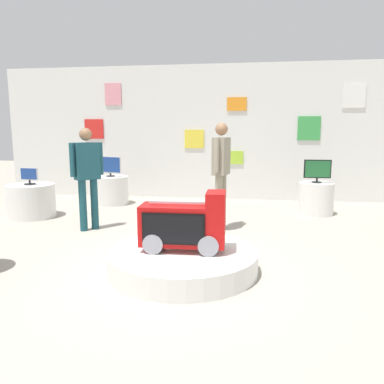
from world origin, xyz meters
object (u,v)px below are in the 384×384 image
at_px(tv_on_center_rear, 317,170).
at_px(shopper_browsing_near_truck, 221,168).
at_px(main_display_pedestal, 183,260).
at_px(novelty_firetruck_tv, 184,227).
at_px(display_pedestal_right_rear, 111,190).
at_px(tv_on_right_rear, 110,165).
at_px(shopper_browsing_rear, 87,171).
at_px(tv_on_left_rear, 29,176).
at_px(display_pedestal_center_rear, 316,198).
at_px(display_pedestal_left_rear, 31,201).

height_order(tv_on_center_rear, shopper_browsing_near_truck, shopper_browsing_near_truck).
distance_m(main_display_pedestal, shopper_browsing_near_truck, 2.11).
bearing_deg(tv_on_center_rear, novelty_firetruck_tv, -121.98).
bearing_deg(shopper_browsing_near_truck, display_pedestal_right_rear, 144.36).
relative_size(tv_on_right_rear, shopper_browsing_rear, 0.33).
distance_m(tv_on_left_rear, display_pedestal_right_rear, 1.84).
xyz_separation_m(novelty_firetruck_tv, shopper_browsing_near_truck, (0.29, 1.89, 0.50)).
bearing_deg(tv_on_left_rear, shopper_browsing_near_truck, -6.27).
relative_size(display_pedestal_center_rear, shopper_browsing_near_truck, 0.38).
distance_m(novelty_firetruck_tv, tv_on_right_rear, 4.37).
bearing_deg(main_display_pedestal, display_pedestal_left_rear, 145.32).
xyz_separation_m(display_pedestal_left_rear, display_pedestal_right_rear, (1.04, 1.44, 0.00)).
xyz_separation_m(main_display_pedestal, display_pedestal_right_rear, (-2.25, 3.72, 0.19)).
relative_size(display_pedestal_left_rear, display_pedestal_right_rear, 1.15).
distance_m(tv_on_left_rear, shopper_browsing_near_truck, 3.64).
height_order(main_display_pedestal, shopper_browsing_rear, shopper_browsing_rear).
relative_size(tv_on_center_rear, display_pedestal_right_rear, 0.66).
distance_m(display_pedestal_left_rear, tv_on_center_rear, 5.51).
bearing_deg(shopper_browsing_near_truck, tv_on_center_rear, 38.78).
height_order(tv_on_center_rear, tv_on_right_rear, same).
distance_m(novelty_firetruck_tv, display_pedestal_left_rear, 4.03).
relative_size(novelty_firetruck_tv, display_pedestal_right_rear, 1.27).
relative_size(display_pedestal_right_rear, shopper_browsing_near_truck, 0.44).
relative_size(display_pedestal_left_rear, tv_on_left_rear, 2.41).
height_order(shopper_browsing_near_truck, shopper_browsing_rear, shopper_browsing_near_truck).
xyz_separation_m(display_pedestal_center_rear, tv_on_right_rear, (-4.34, 0.41, 0.56)).
distance_m(main_display_pedestal, display_pedestal_right_rear, 4.35).
xyz_separation_m(display_pedestal_center_rear, shopper_browsing_near_truck, (-1.77, -1.43, 0.71)).
bearing_deg(main_display_pedestal, tv_on_right_rear, 121.22).
bearing_deg(display_pedestal_left_rear, display_pedestal_right_rear, 54.08).
relative_size(display_pedestal_left_rear, shopper_browsing_near_truck, 0.51).
distance_m(tv_on_right_rear, shopper_browsing_rear, 2.19).
bearing_deg(tv_on_right_rear, shopper_browsing_near_truck, -35.59).
xyz_separation_m(tv_on_right_rear, shopper_browsing_near_truck, (2.56, -1.84, 0.16)).
relative_size(display_pedestal_center_rear, tv_on_right_rear, 1.22).
distance_m(main_display_pedestal, display_pedestal_center_rear, 3.92).
relative_size(display_pedestal_center_rear, shopper_browsing_rear, 0.40).
xyz_separation_m(tv_on_left_rear, display_pedestal_center_rear, (5.38, 1.03, -0.48)).
relative_size(tv_on_right_rear, shopper_browsing_near_truck, 0.31).
height_order(display_pedestal_center_rear, display_pedestal_right_rear, same).
bearing_deg(display_pedestal_left_rear, tv_on_left_rear, -82.89).
distance_m(tv_on_center_rear, shopper_browsing_rear, 4.28).
relative_size(novelty_firetruck_tv, display_pedestal_center_rear, 1.46).
height_order(display_pedestal_center_rear, shopper_browsing_near_truck, shopper_browsing_near_truck).
relative_size(main_display_pedestal, shopper_browsing_near_truck, 0.99).
distance_m(main_display_pedestal, tv_on_right_rear, 4.41).
bearing_deg(shopper_browsing_rear, tv_on_center_rear, 23.97).
distance_m(novelty_firetruck_tv, display_pedestal_right_rear, 4.37).
bearing_deg(tv_on_left_rear, display_pedestal_right_rear, 54.16).
distance_m(main_display_pedestal, shopper_browsing_rear, 2.55).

